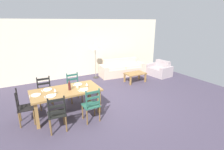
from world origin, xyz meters
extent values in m
cube|color=#41394B|center=(0.00, 0.00, -0.01)|extent=(9.60, 9.60, 0.02)
cube|color=beige|center=(0.00, 3.30, 1.35)|extent=(9.60, 0.16, 2.70)
cube|color=olive|center=(-1.45, -0.14, 0.72)|extent=(1.90, 0.96, 0.05)
cube|color=olive|center=(-2.30, -0.52, 0.35)|extent=(0.08, 0.08, 0.70)
cube|color=olive|center=(-0.60, -0.52, 0.35)|extent=(0.08, 0.08, 0.70)
cube|color=olive|center=(-2.30, 0.24, 0.35)|extent=(0.08, 0.08, 0.70)
cube|color=olive|center=(-0.60, 0.24, 0.35)|extent=(0.08, 0.08, 0.70)
cube|color=black|center=(-1.87, -0.82, 0.45)|extent=(0.45, 0.43, 0.03)
cylinder|color=brown|center=(-2.04, -0.64, 0.22)|extent=(0.04, 0.04, 0.43)
cylinder|color=brown|center=(-1.68, -0.67, 0.22)|extent=(0.04, 0.04, 0.43)
cylinder|color=brown|center=(-2.06, -0.98, 0.22)|extent=(0.04, 0.04, 0.43)
cylinder|color=brown|center=(-1.70, -1.00, 0.22)|extent=(0.04, 0.04, 0.43)
cylinder|color=black|center=(-2.06, -0.98, 0.71)|extent=(0.04, 0.04, 0.50)
cylinder|color=black|center=(-1.70, -1.00, 0.71)|extent=(0.04, 0.04, 0.50)
cube|color=black|center=(-1.88, -0.99, 0.58)|extent=(0.38, 0.05, 0.06)
cube|color=black|center=(-1.88, -0.99, 0.73)|extent=(0.38, 0.05, 0.06)
cube|color=black|center=(-1.88, -0.99, 0.88)|extent=(0.38, 0.05, 0.06)
cube|color=#265C49|center=(-0.97, -0.80, 0.45)|extent=(0.42, 0.40, 0.03)
cylinder|color=brown|center=(-1.15, -0.63, 0.22)|extent=(0.04, 0.04, 0.43)
cylinder|color=brown|center=(-0.79, -0.63, 0.22)|extent=(0.04, 0.04, 0.43)
cylinder|color=brown|center=(-1.15, -0.97, 0.22)|extent=(0.04, 0.04, 0.43)
cylinder|color=brown|center=(-0.79, -0.97, 0.22)|extent=(0.04, 0.04, 0.43)
cylinder|color=#265C49|center=(-1.15, -0.97, 0.71)|extent=(0.04, 0.04, 0.50)
cylinder|color=#265C49|center=(-0.79, -0.97, 0.71)|extent=(0.04, 0.04, 0.50)
cube|color=#265C49|center=(-0.97, -0.97, 0.58)|extent=(0.38, 0.03, 0.06)
cube|color=#265C49|center=(-0.97, -0.97, 0.73)|extent=(0.38, 0.03, 0.06)
cube|color=#265C49|center=(-0.97, -0.97, 0.88)|extent=(0.38, 0.03, 0.06)
cube|color=black|center=(-1.92, 0.59, 0.45)|extent=(0.44, 0.42, 0.03)
cylinder|color=brown|center=(-1.74, 0.42, 0.22)|extent=(0.04, 0.04, 0.43)
cylinder|color=brown|center=(-2.10, 0.43, 0.22)|extent=(0.04, 0.04, 0.43)
cylinder|color=brown|center=(-1.73, 0.75, 0.22)|extent=(0.04, 0.04, 0.43)
cylinder|color=brown|center=(-2.09, 0.77, 0.22)|extent=(0.04, 0.04, 0.43)
cylinder|color=black|center=(-1.73, 0.75, 0.71)|extent=(0.04, 0.04, 0.50)
cylinder|color=black|center=(-2.09, 0.77, 0.71)|extent=(0.04, 0.04, 0.50)
cube|color=black|center=(-1.91, 0.76, 0.58)|extent=(0.38, 0.04, 0.06)
cube|color=black|center=(-1.91, 0.76, 0.73)|extent=(0.38, 0.04, 0.06)
cube|color=black|center=(-1.91, 0.76, 0.88)|extent=(0.38, 0.04, 0.06)
cube|color=#21564A|center=(-0.98, 0.58, 0.45)|extent=(0.44, 0.42, 0.03)
cylinder|color=brown|center=(-0.79, 0.42, 0.22)|extent=(0.04, 0.04, 0.43)
cylinder|color=brown|center=(-1.15, 0.41, 0.22)|extent=(0.04, 0.04, 0.43)
cylinder|color=brown|center=(-0.81, 0.76, 0.22)|extent=(0.04, 0.04, 0.43)
cylinder|color=brown|center=(-1.17, 0.74, 0.22)|extent=(0.04, 0.04, 0.43)
cylinder|color=#21564A|center=(-0.81, 0.76, 0.71)|extent=(0.04, 0.04, 0.50)
cylinder|color=#21564A|center=(-1.17, 0.74, 0.71)|extent=(0.04, 0.04, 0.50)
cube|color=#21564A|center=(-0.99, 0.75, 0.58)|extent=(0.38, 0.04, 0.06)
cube|color=#21564A|center=(-0.99, 0.75, 0.73)|extent=(0.38, 0.04, 0.06)
cube|color=#21564A|center=(-0.99, 0.75, 0.88)|extent=(0.38, 0.04, 0.06)
cube|color=black|center=(-2.51, -0.11, 0.45)|extent=(0.43, 0.44, 0.03)
cylinder|color=brown|center=(-2.33, 0.06, 0.22)|extent=(0.04, 0.04, 0.43)
cylinder|color=brown|center=(-2.35, -0.30, 0.22)|extent=(0.04, 0.04, 0.43)
cylinder|color=brown|center=(-2.67, 0.08, 0.22)|extent=(0.04, 0.04, 0.43)
cylinder|color=brown|center=(-2.69, -0.28, 0.22)|extent=(0.04, 0.04, 0.43)
cylinder|color=black|center=(-2.67, 0.08, 0.71)|extent=(0.04, 0.04, 0.50)
cylinder|color=black|center=(-2.69, -0.28, 0.71)|extent=(0.04, 0.04, 0.50)
cube|color=black|center=(-2.68, -0.10, 0.58)|extent=(0.05, 0.38, 0.06)
cube|color=black|center=(-2.68, -0.10, 0.73)|extent=(0.05, 0.38, 0.06)
cube|color=black|center=(-2.68, -0.10, 0.88)|extent=(0.05, 0.38, 0.06)
cylinder|color=white|center=(-1.90, -0.39, 0.76)|extent=(0.24, 0.24, 0.02)
cube|color=silver|center=(-2.05, -0.39, 0.75)|extent=(0.02, 0.17, 0.01)
cylinder|color=white|center=(-1.00, -0.39, 0.76)|extent=(0.24, 0.24, 0.02)
cube|color=silver|center=(-1.15, -0.39, 0.75)|extent=(0.03, 0.17, 0.01)
cylinder|color=white|center=(-1.90, 0.11, 0.76)|extent=(0.24, 0.24, 0.02)
cube|color=silver|center=(-2.05, 0.11, 0.75)|extent=(0.03, 0.17, 0.01)
cylinder|color=white|center=(-1.00, 0.11, 0.76)|extent=(0.24, 0.24, 0.02)
cube|color=silver|center=(-1.15, 0.11, 0.75)|extent=(0.03, 0.17, 0.01)
cylinder|color=white|center=(-2.23, -0.14, 0.76)|extent=(0.24, 0.24, 0.02)
cube|color=silver|center=(-2.38, -0.14, 0.75)|extent=(0.03, 0.17, 0.01)
cylinder|color=#471919|center=(-1.35, -0.20, 0.86)|extent=(0.07, 0.07, 0.22)
cylinder|color=#471919|center=(-1.35, -0.20, 1.01)|extent=(0.02, 0.02, 0.08)
cylinder|color=black|center=(-1.35, -0.20, 1.06)|extent=(0.03, 0.03, 0.02)
cylinder|color=white|center=(-1.77, -0.29, 0.75)|extent=(0.06, 0.06, 0.01)
cylinder|color=white|center=(-1.77, -0.29, 0.79)|extent=(0.01, 0.01, 0.07)
cone|color=white|center=(-1.77, -0.29, 0.87)|extent=(0.06, 0.06, 0.08)
cylinder|color=white|center=(-0.87, -0.28, 0.75)|extent=(0.06, 0.06, 0.01)
cylinder|color=white|center=(-0.87, -0.28, 0.79)|extent=(0.01, 0.01, 0.07)
cone|color=white|center=(-0.87, -0.28, 0.87)|extent=(0.06, 0.06, 0.08)
cylinder|color=beige|center=(-1.10, -0.15, 0.80)|extent=(0.07, 0.07, 0.09)
cube|color=beige|center=(2.02, 2.34, 0.20)|extent=(1.87, 0.97, 0.40)
cube|color=beige|center=(2.05, 2.63, 0.40)|extent=(1.81, 0.37, 0.80)
cube|color=beige|center=(3.04, 2.24, 0.29)|extent=(0.31, 0.82, 0.58)
cube|color=beige|center=(1.00, 2.43, 0.29)|extent=(0.31, 0.82, 0.58)
cube|color=beige|center=(2.46, 2.24, 0.46)|extent=(0.92, 0.72, 0.12)
cube|color=beige|center=(1.57, 2.33, 0.46)|extent=(0.92, 0.72, 0.12)
cube|color=olive|center=(1.95, 1.19, 0.40)|extent=(0.90, 0.56, 0.04)
cube|color=olive|center=(1.55, 0.96, 0.19)|extent=(0.06, 0.06, 0.38)
cube|color=olive|center=(2.35, 0.96, 0.19)|extent=(0.06, 0.06, 0.38)
cube|color=olive|center=(1.55, 1.42, 0.19)|extent=(0.06, 0.06, 0.38)
cube|color=olive|center=(2.35, 1.42, 0.19)|extent=(0.06, 0.06, 0.38)
cube|color=#A7979A|center=(3.57, 1.44, 0.19)|extent=(0.87, 0.87, 0.38)
cube|color=#A7979A|center=(3.87, 1.46, 0.36)|extent=(0.27, 0.82, 0.72)
cube|color=#A7979A|center=(3.62, 0.95, 0.26)|extent=(0.81, 0.25, 0.52)
cube|color=#A7979A|center=(3.52, 1.92, 0.26)|extent=(0.81, 0.25, 0.52)
cylinder|color=#332D28|center=(0.67, 2.59, 0.01)|extent=(0.28, 0.28, 0.03)
cylinder|color=gray|center=(0.67, 2.59, 0.71)|extent=(0.03, 0.03, 1.35)
cone|color=beige|center=(0.67, 2.59, 1.51)|extent=(0.40, 0.40, 0.26)
camera|label=1|loc=(-2.52, -4.78, 2.61)|focal=28.02mm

